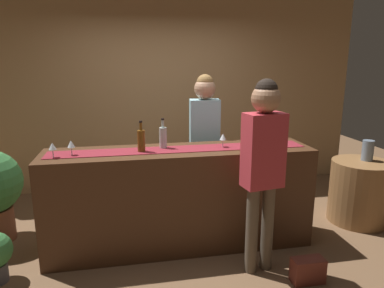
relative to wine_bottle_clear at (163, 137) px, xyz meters
name	(u,v)px	position (x,y,z in m)	size (l,w,h in m)	color
ground_plane	(180,244)	(0.15, -0.08, -1.14)	(10.00, 10.00, 0.00)	brown
back_wall	(159,91)	(0.15, 1.82, 0.31)	(6.00, 0.12, 2.90)	tan
bar_counter	(180,198)	(0.15, -0.08, -0.63)	(2.66, 0.60, 1.03)	#472B19
counter_runner_cloth	(180,149)	(0.15, -0.08, -0.11)	(2.52, 0.28, 0.01)	maroon
wine_bottle_clear	(163,137)	(0.00, 0.00, 0.00)	(0.07, 0.07, 0.30)	#B2C6C1
wine_bottle_amber	(141,140)	(-0.22, -0.11, 0.00)	(0.07, 0.07, 0.30)	brown
wine_glass_near_customer	(71,144)	(-0.86, -0.12, -0.01)	(0.07, 0.07, 0.14)	silver
wine_glass_mid_counter	(52,147)	(-1.01, -0.18, -0.01)	(0.07, 0.07, 0.14)	silver
wine_glass_far_end	(223,137)	(0.59, -0.09, -0.01)	(0.07, 0.07, 0.14)	silver
bartender	(205,132)	(0.54, 0.50, -0.06)	(0.36, 0.24, 1.74)	#26262B
customer_sipping	(263,156)	(0.79, -0.67, -0.06)	(0.37, 0.25, 1.74)	brown
round_side_table	(359,192)	(2.33, 0.07, -0.77)	(0.68, 0.68, 0.74)	olive
vase_on_side_table	(368,150)	(2.41, 0.11, -0.28)	(0.13, 0.13, 0.24)	slate
handbag	(308,270)	(1.14, -0.93, -1.03)	(0.28, 0.14, 0.22)	brown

